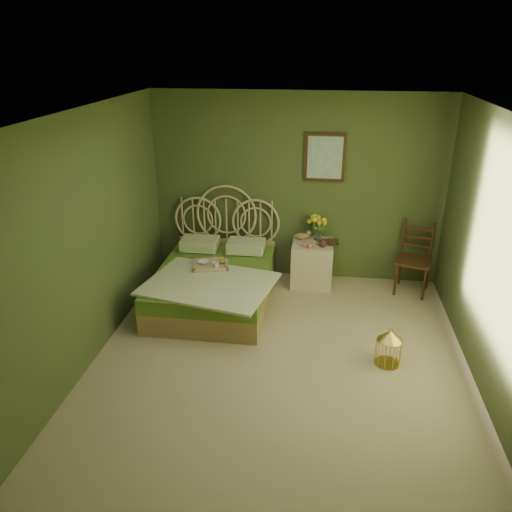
# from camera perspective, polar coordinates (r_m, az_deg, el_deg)

# --- Properties ---
(floor) EXTENTS (4.50, 4.50, 0.00)m
(floor) POSITION_cam_1_polar(r_m,az_deg,el_deg) (5.48, 2.69, -12.11)
(floor) COLOR tan
(floor) RESTS_ON ground
(ceiling) EXTENTS (4.50, 4.50, 0.00)m
(ceiling) POSITION_cam_1_polar(r_m,az_deg,el_deg) (4.50, 3.34, 15.91)
(ceiling) COLOR silver
(ceiling) RESTS_ON wall_back
(wall_back) EXTENTS (4.00, 0.00, 4.00)m
(wall_back) POSITION_cam_1_polar(r_m,az_deg,el_deg) (6.97, 4.66, 7.68)
(wall_back) COLOR #4B562D
(wall_back) RESTS_ON floor
(wall_left) EXTENTS (0.00, 4.50, 4.50)m
(wall_left) POSITION_cam_1_polar(r_m,az_deg,el_deg) (5.38, -18.77, 1.60)
(wall_left) COLOR #4B562D
(wall_left) RESTS_ON floor
(wall_right) EXTENTS (0.00, 4.50, 4.50)m
(wall_right) POSITION_cam_1_polar(r_m,az_deg,el_deg) (5.10, 25.96, -0.77)
(wall_right) COLOR #4B562D
(wall_right) RESTS_ON floor
(wall_art) EXTENTS (0.54, 0.04, 0.64)m
(wall_art) POSITION_cam_1_polar(r_m,az_deg,el_deg) (6.82, 7.88, 11.09)
(wall_art) COLOR #39220F
(wall_art) RESTS_ON wall_back
(bed) EXTENTS (1.68, 2.12, 1.31)m
(bed) POSITION_cam_1_polar(r_m,az_deg,el_deg) (6.57, -4.78, -2.80)
(bed) COLOR #A37C51
(bed) RESTS_ON floor
(nightstand) EXTENTS (0.56, 0.56, 1.04)m
(nightstand) POSITION_cam_1_polar(r_m,az_deg,el_deg) (7.03, 6.47, -0.33)
(nightstand) COLOR #F0E7C3
(nightstand) RESTS_ON floor
(chair) EXTENTS (0.54, 0.54, 0.98)m
(chair) POSITION_cam_1_polar(r_m,az_deg,el_deg) (7.06, 17.58, 0.33)
(chair) COLOR #39220F
(chair) RESTS_ON floor
(birdcage) EXTENTS (0.27, 0.27, 0.40)m
(birdcage) POSITION_cam_1_polar(r_m,az_deg,el_deg) (5.54, 14.92, -10.12)
(birdcage) COLOR gold
(birdcage) RESTS_ON floor
(book_lower) EXTENTS (0.20, 0.25, 0.02)m
(book_lower) POSITION_cam_1_polar(r_m,az_deg,el_deg) (6.94, 8.01, 1.56)
(book_lower) COLOR #381E0F
(book_lower) RESTS_ON nightstand
(book_upper) EXTENTS (0.20, 0.24, 0.02)m
(book_upper) POSITION_cam_1_polar(r_m,az_deg,el_deg) (6.93, 8.02, 1.71)
(book_upper) COLOR #472819
(book_upper) RESTS_ON nightstand
(cereal_bowl) EXTENTS (0.17, 0.17, 0.03)m
(cereal_bowl) POSITION_cam_1_polar(r_m,az_deg,el_deg) (6.53, -5.99, -0.72)
(cereal_bowl) COLOR white
(cereal_bowl) RESTS_ON bed
(coffee_cup) EXTENTS (0.10, 0.10, 0.08)m
(coffee_cup) POSITION_cam_1_polar(r_m,az_deg,el_deg) (6.38, -4.66, -1.03)
(coffee_cup) COLOR white
(coffee_cup) RESTS_ON bed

